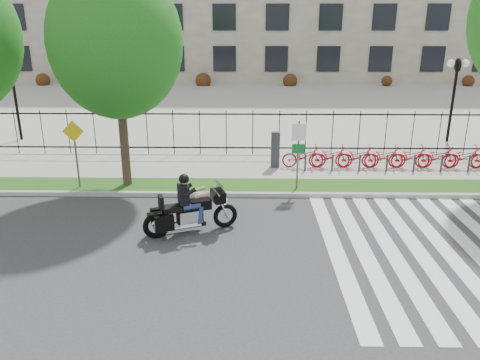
{
  "coord_description": "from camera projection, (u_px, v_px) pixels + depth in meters",
  "views": [
    {
      "loc": [
        -0.22,
        -11.51,
        5.93
      ],
      "look_at": [
        -0.47,
        3.0,
        1.0
      ],
      "focal_mm": 35.0,
      "sensor_mm": 36.0,
      "label": 1
    }
  ],
  "objects": [
    {
      "name": "lamp_post_right",
      "position": [
        456.0,
        80.0,
        22.97
      ],
      "size": [
        1.06,
        0.7,
        4.25
      ],
      "color": "black",
      "rests_on": "ground"
    },
    {
      "name": "sign_pole_regulatory",
      "position": [
        298.0,
        146.0,
        16.55
      ],
      "size": [
        0.5,
        0.09,
        2.5
      ],
      "color": "#59595B",
      "rests_on": "grass_verge"
    },
    {
      "name": "lamp_post_left",
      "position": [
        12.0,
        79.0,
        23.32
      ],
      "size": [
        1.06,
        0.7,
        4.25
      ],
      "color": "black",
      "rests_on": "ground"
    },
    {
      "name": "motorcycle_rider",
      "position": [
        191.0,
        209.0,
        13.64
      ],
      "size": [
        2.72,
        1.44,
        2.21
      ],
      "color": "black",
      "rests_on": "ground"
    },
    {
      "name": "sidewalk",
      "position": [
        253.0,
        167.0,
        19.83
      ],
      "size": [
        60.0,
        3.5,
        0.15
      ],
      "primitive_type": "cube",
      "color": "#A9A69E",
      "rests_on": "ground"
    },
    {
      "name": "ground",
      "position": [
        255.0,
        250.0,
        12.8
      ],
      "size": [
        120.0,
        120.0,
        0.0
      ],
      "primitive_type": "plane",
      "color": "#323234",
      "rests_on": "ground"
    },
    {
      "name": "crosswalk_stripes",
      "position": [
        432.0,
        251.0,
        12.73
      ],
      "size": [
        5.7,
        8.0,
        0.01
      ],
      "primitive_type": null,
      "color": "silver",
      "rests_on": "ground"
    },
    {
      "name": "bike_share_station",
      "position": [
        409.0,
        157.0,
        19.31
      ],
      "size": [
        11.08,
        0.86,
        1.5
      ],
      "color": "#2D2D33",
      "rests_on": "sidewalk"
    },
    {
      "name": "plaza",
      "position": [
        251.0,
        101.0,
        36.45
      ],
      "size": [
        80.0,
        34.0,
        0.1
      ],
      "primitive_type": "cube",
      "color": "#A9A69E",
      "rests_on": "ground"
    },
    {
      "name": "sign_pole_warning",
      "position": [
        75.0,
        145.0,
        16.68
      ],
      "size": [
        0.78,
        0.09,
        2.49
      ],
      "color": "#59595B",
      "rests_on": "grass_verge"
    },
    {
      "name": "curb",
      "position": [
        254.0,
        195.0,
        16.66
      ],
      "size": [
        60.0,
        0.2,
        0.15
      ],
      "primitive_type": "cube",
      "color": "#A5A39B",
      "rests_on": "ground"
    },
    {
      "name": "iron_fence",
      "position": [
        253.0,
        133.0,
        21.14
      ],
      "size": [
        30.0,
        0.06,
        2.0
      ],
      "primitive_type": null,
      "color": "black",
      "rests_on": "sidewalk"
    },
    {
      "name": "street_tree_1",
      "position": [
        116.0,
        42.0,
        15.87
      ],
      "size": [
        4.58,
        4.58,
        7.76
      ],
      "color": "#3A271F",
      "rests_on": "grass_verge"
    },
    {
      "name": "grass_verge",
      "position": [
        253.0,
        187.0,
        17.47
      ],
      "size": [
        60.0,
        1.5,
        0.15
      ],
      "primitive_type": "cube",
      "color": "#1B4D13",
      "rests_on": "ground"
    }
  ]
}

